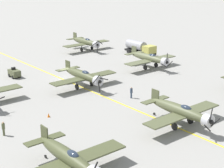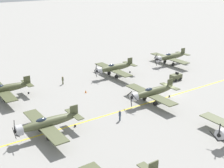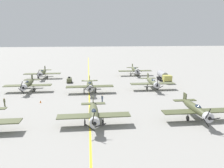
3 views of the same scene
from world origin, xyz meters
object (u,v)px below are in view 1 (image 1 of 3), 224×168
object	(u,v)px
airplane_far_center	(181,111)
airplane_mid_center	(83,76)
fuel_tanker	(140,48)
airplane_near_left	(86,42)
airplane_far_right	(69,157)
ground_crew_walking	(131,92)
airplane_mid_left	(150,58)
tow_tractor	(14,73)
ground_crew_inspecting	(3,128)
traffic_cone	(49,115)

from	to	relation	value
airplane_far_center	airplane_mid_center	size ratio (longest dim) A/B	1.00
fuel_tanker	airplane_near_left	bearing A→B (deg)	-57.22
airplane_far_right	fuel_tanker	bearing A→B (deg)	-144.95
airplane_far_center	ground_crew_walking	bearing A→B (deg)	-102.47
airplane_far_right	ground_crew_walking	distance (m)	23.13
airplane_mid_left	tow_tractor	size ratio (longest dim) A/B	4.62
airplane_far_center	ground_crew_inspecting	size ratio (longest dim) A/B	6.78
airplane_mid_center	traffic_cone	bearing A→B (deg)	18.40
airplane_far_center	airplane_mid_center	xyz separation A→B (m)	(0.47, -20.49, 0.00)
airplane_near_left	ground_crew_inspecting	bearing A→B (deg)	58.16
airplane_far_center	ground_crew_inspecting	xyz separation A→B (m)	(18.35, -11.48, -1.05)
airplane_near_left	ground_crew_walking	size ratio (longest dim) A/B	6.77
airplane_mid_center	ground_crew_inspecting	distance (m)	20.05
airplane_far_center	traffic_cone	distance (m)	17.38
fuel_tanker	traffic_cone	xyz separation A→B (m)	(34.49, 18.71, -1.24)
airplane_near_left	airplane_mid_center	bearing A→B (deg)	69.32
fuel_tanker	airplane_far_right	bearing A→B (deg)	39.03
airplane_near_left	tow_tractor	bearing A→B (deg)	38.91
fuel_tanker	traffic_cone	size ratio (longest dim) A/B	14.55
airplane_far_right	airplane_mid_left	bearing A→B (deg)	-149.62
airplane_mid_left	airplane_near_left	xyz separation A→B (m)	(0.41, -20.72, -0.00)
airplane_far_center	tow_tractor	bearing A→B (deg)	-80.53
airplane_mid_left	fuel_tanker	distance (m)	11.80
airplane_mid_left	airplane_far_center	distance (m)	27.47
airplane_mid_left	ground_crew_inspecting	xyz separation A→B (m)	(34.77, 10.55, -1.05)
traffic_cone	airplane_far_right	bearing A→B (deg)	67.23
airplane_mid_left	traffic_cone	bearing A→B (deg)	0.32
fuel_tanker	traffic_cone	distance (m)	39.26
ground_crew_walking	airplane_mid_left	bearing A→B (deg)	-143.74
airplane_mid_center	fuel_tanker	xyz separation A→B (m)	(-23.59, -11.23, -0.50)
tow_tractor	ground_crew_inspecting	size ratio (longest dim) A/B	1.47
airplane_far_center	ground_crew_walking	xyz separation A→B (m)	(-2.13, -11.54, -1.05)
airplane_far_right	airplane_mid_center	bearing A→B (deg)	-131.97
airplane_mid_center	ground_crew_inspecting	world-z (taller)	airplane_mid_center
ground_crew_walking	traffic_cone	xyz separation A→B (m)	(13.51, -1.48, -0.69)
airplane_mid_left	airplane_mid_center	bearing A→B (deg)	-12.46
airplane_far_center	traffic_cone	xyz separation A→B (m)	(11.38, -13.02, -1.74)
ground_crew_walking	ground_crew_inspecting	xyz separation A→B (m)	(20.48, 0.06, -0.00)
airplane_far_right	airplane_mid_left	distance (m)	40.81
airplane_mid_center	ground_crew_walking	distance (m)	9.38
airplane_mid_left	fuel_tanker	world-z (taller)	airplane_mid_left
airplane_mid_center	tow_tractor	xyz separation A→B (m)	(6.24, -12.58, -1.22)
airplane_mid_left	ground_crew_inspecting	size ratio (longest dim) A/B	6.78
airplane_far_center	tow_tractor	distance (m)	33.77
airplane_near_left	airplane_far_center	xyz separation A→B (m)	(16.02, 42.75, 0.00)
airplane_far_right	tow_tractor	bearing A→B (deg)	-111.18
fuel_tanker	tow_tractor	bearing A→B (deg)	-2.58
airplane_far_center	airplane_mid_center	bearing A→B (deg)	-90.69
tow_tractor	traffic_cone	world-z (taller)	tow_tractor
airplane_near_left	fuel_tanker	size ratio (longest dim) A/B	1.50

